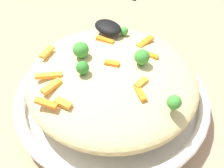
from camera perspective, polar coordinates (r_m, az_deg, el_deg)
ground_plane at (r=0.60m, az=0.00°, el=-4.73°), size 2.40×2.40×0.00m
serving_bowl at (r=0.58m, az=0.00°, el=-3.08°), size 0.36×0.36×0.05m
pasta_mound at (r=0.54m, az=0.00°, el=0.67°), size 0.30×0.30×0.08m
carrot_piece_0 at (r=0.49m, az=5.62°, el=0.39°), size 0.01×0.02×0.01m
carrot_piece_1 at (r=0.51m, az=-0.05°, el=3.67°), size 0.03×0.02×0.01m
carrot_piece_2 at (r=0.47m, az=-9.10°, el=-3.49°), size 0.03×0.02×0.01m
carrot_piece_3 at (r=0.47m, az=-12.16°, el=-3.53°), size 0.04×0.02×0.01m
carrot_piece_4 at (r=0.47m, az=5.30°, el=-1.78°), size 0.03×0.02×0.01m
carrot_piece_5 at (r=0.57m, az=-1.32°, el=8.13°), size 0.04×0.02×0.01m
carrot_piece_6 at (r=0.49m, az=-11.20°, el=-0.42°), size 0.01×0.04×0.01m
carrot_piece_7 at (r=0.56m, az=-12.02°, el=5.86°), size 0.02×0.03×0.01m
carrot_piece_8 at (r=0.51m, az=-11.71°, el=1.55°), size 0.04×0.04×0.01m
carrot_piece_9 at (r=0.57m, az=5.92°, el=7.90°), size 0.01×0.04×0.01m
carrot_piece_10 at (r=0.54m, az=6.88°, el=5.34°), size 0.03×0.02×0.01m
broccoli_floret_0 at (r=0.49m, az=-5.50°, el=3.02°), size 0.02×0.02×0.03m
broccoli_floret_1 at (r=0.51m, az=5.59°, el=5.01°), size 0.03×0.03×0.03m
broccoli_floret_2 at (r=0.58m, az=2.27°, el=9.80°), size 0.02×0.02×0.02m
broccoli_floret_3 at (r=0.45m, az=11.49°, el=-3.38°), size 0.02×0.02×0.03m
broccoli_floret_4 at (r=0.52m, az=-5.82°, el=6.32°), size 0.03×0.03×0.03m
serving_spoon at (r=0.60m, az=-1.67°, el=13.40°), size 0.15×0.15×0.09m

